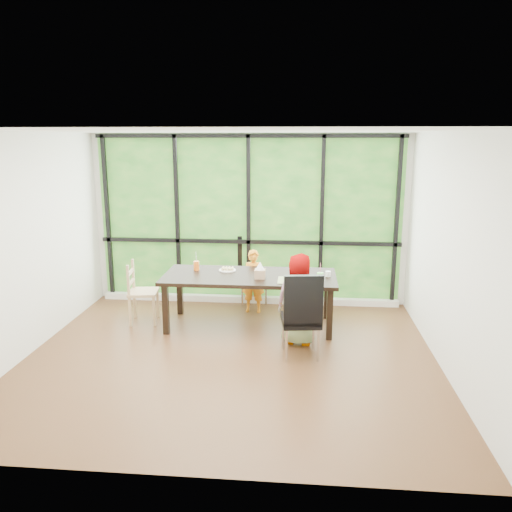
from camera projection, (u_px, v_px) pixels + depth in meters
The scene contains 23 objects.
ground at pixel (230, 358), 6.21m from camera, with size 5.00×5.00×0.00m, color black.
back_wall at pixel (249, 220), 8.08m from camera, with size 5.00×5.00×0.00m, color silver.
foliage_backdrop at pixel (249, 220), 8.06m from camera, with size 4.80×0.02×2.65m, color #1C521D.
window_mullions at pixel (249, 220), 8.02m from camera, with size 4.80×0.06×2.65m, color black, non-canonical shape.
window_sill at pixel (249, 299), 8.28m from camera, with size 4.80×0.12×0.10m, color silver.
dining_table at pixel (250, 301), 7.18m from camera, with size 2.41×1.02×0.75m, color black.
chair_window_leather at pixel (253, 271), 8.12m from camera, with size 0.46×0.46×1.08m, color black.
chair_interior_leather at pixel (301, 314), 6.15m from camera, with size 0.46×0.46×1.08m, color black.
chair_end_beech at pixel (143, 292), 7.32m from camera, with size 0.42×0.40×0.90m, color tan.
child_toddler at pixel (254, 281), 7.74m from camera, with size 0.35×0.23×0.97m, color orange.
child_older at pixel (300, 299), 6.51m from camera, with size 0.59×0.38×1.20m, color gray.
placemat at pixel (296, 280), 6.82m from camera, with size 0.48×0.35×0.01m, color tan.
plate_far at pixel (227, 270), 7.32m from camera, with size 0.24×0.24×0.02m, color white.
plate_near at pixel (295, 280), 6.80m from camera, with size 0.27×0.27×0.02m, color white.
orange_cup at pixel (196, 266), 7.34m from camera, with size 0.08×0.08×0.13m, color orange.
green_cup at pixel (320, 278), 6.71m from camera, with size 0.09×0.09×0.14m, color #58D53C.
white_mug at pixel (328, 274), 7.01m from camera, with size 0.07×0.07×0.07m, color white.
tissue_box at pixel (260, 274), 6.92m from camera, with size 0.14×0.14×0.12m, color tan.
crepe_rolls_far at pixel (227, 268), 7.31m from camera, with size 0.20×0.12×0.04m, color tan, non-canonical shape.
crepe_rolls_near at pixel (295, 279), 6.79m from camera, with size 0.05×0.12×0.04m, color tan, non-canonical shape.
straw_white at pixel (196, 259), 7.32m from camera, with size 0.01×0.01×0.20m, color white.
straw_pink at pixel (320, 270), 6.68m from camera, with size 0.01×0.01×0.20m, color pink.
tissue at pixel (260, 266), 6.90m from camera, with size 0.12×0.12×0.11m, color white.
Camera 1 is at (0.83, -5.71, 2.64)m, focal length 35.58 mm.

